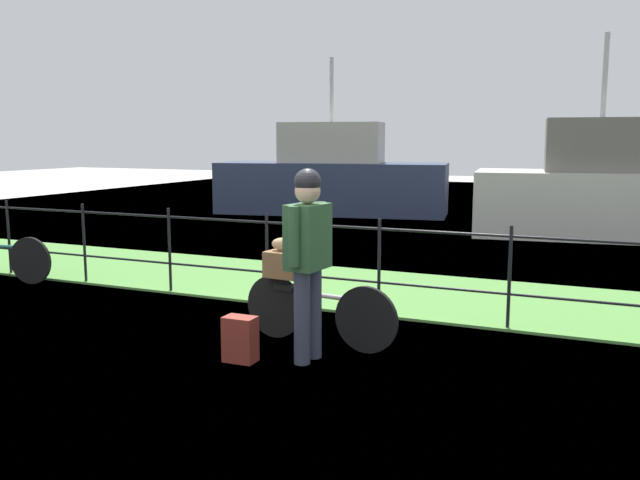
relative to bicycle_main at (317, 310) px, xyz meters
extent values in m
plane|color=#B2ADA3|center=(-0.51, -0.84, -0.33)|extent=(60.00, 60.00, 0.00)
cube|color=#569342|center=(-0.51, 2.35, -0.31)|extent=(27.00, 2.40, 0.03)
plane|color=#60849E|center=(-0.51, 9.44, -0.33)|extent=(30.00, 30.00, 0.00)
cylinder|color=black|center=(-5.35, 1.22, 0.21)|extent=(0.04, 0.04, 1.07)
cylinder|color=black|center=(-3.97, 1.22, 0.21)|extent=(0.04, 0.04, 1.07)
cylinder|color=black|center=(-2.58, 1.22, 0.21)|extent=(0.04, 0.04, 1.07)
cylinder|color=black|center=(-1.20, 1.22, 0.21)|extent=(0.04, 0.04, 1.07)
cylinder|color=black|center=(0.19, 1.22, 0.21)|extent=(0.04, 0.04, 1.07)
cylinder|color=black|center=(1.57, 1.22, 0.21)|extent=(0.04, 0.04, 1.07)
cylinder|color=black|center=(-0.51, 1.22, 0.05)|extent=(18.00, 0.03, 0.03)
cylinder|color=black|center=(-0.51, 1.22, 0.64)|extent=(18.00, 0.03, 0.03)
cylinder|color=black|center=(0.51, -0.05, -0.02)|extent=(0.62, 0.11, 0.62)
cylinder|color=black|center=(-0.47, 0.05, -0.02)|extent=(0.62, 0.11, 0.62)
cylinder|color=#BCB7B2|center=(0.02, 0.00, 0.15)|extent=(0.77, 0.12, 0.04)
cube|color=black|center=(-0.35, 0.04, 0.19)|extent=(0.21, 0.11, 0.06)
cube|color=slate|center=(-0.35, 0.04, 0.28)|extent=(0.37, 0.19, 0.02)
cube|color=brown|center=(-0.35, 0.04, 0.41)|extent=(0.36, 0.32, 0.25)
ellipsoid|color=tan|center=(-0.35, 0.04, 0.60)|extent=(0.29, 0.17, 0.13)
sphere|color=tan|center=(-0.23, 0.02, 0.66)|extent=(0.11, 0.11, 0.11)
cylinder|color=#383D51|center=(0.13, -0.37, 0.08)|extent=(0.14, 0.14, 0.82)
cylinder|color=#383D51|center=(0.11, -0.56, 0.08)|extent=(0.14, 0.14, 0.82)
cube|color=#2D5633|center=(0.12, -0.46, 0.77)|extent=(0.30, 0.42, 0.56)
cylinder|color=#2D5633|center=(0.15, -0.25, 0.80)|extent=(0.10, 0.10, 0.50)
cylinder|color=#2D5633|center=(0.10, -0.68, 0.80)|extent=(0.10, 0.10, 0.50)
sphere|color=tan|center=(0.12, -0.46, 1.16)|extent=(0.22, 0.22, 0.22)
sphere|color=black|center=(0.12, -0.46, 1.24)|extent=(0.23, 0.23, 0.23)
cube|color=maroon|center=(-0.40, -0.73, -0.13)|extent=(0.28, 0.19, 0.40)
cylinder|color=black|center=(-4.60, 0.89, -0.01)|extent=(0.63, 0.12, 0.63)
cube|color=#2D3856|center=(-4.30, 10.37, 0.33)|extent=(6.04, 2.72, 1.31)
cube|color=#B7B2A8|center=(-4.30, 10.37, 1.49)|extent=(2.74, 1.63, 1.01)
cylinder|color=#B2B2B2|center=(-4.30, 10.37, 2.79)|extent=(0.10, 0.10, 1.60)
cube|color=silver|center=(2.10, 8.68, 0.31)|extent=(4.84, 2.49, 1.28)
cube|color=slate|center=(2.10, 8.68, 1.47)|extent=(2.19, 1.59, 1.03)
cylinder|color=#B2B2B2|center=(2.10, 8.68, 2.78)|extent=(0.10, 0.10, 1.60)
camera|label=1|loc=(2.58, -5.68, 1.61)|focal=38.28mm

